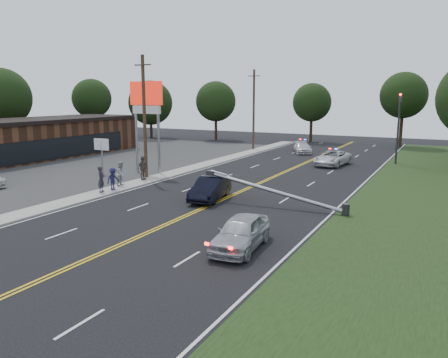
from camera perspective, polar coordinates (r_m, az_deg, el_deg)
The scene contains 25 objects.
ground at distance 22.32m, azimuth -10.14°, elevation -7.02°, with size 120.00×120.00×0.00m, color black.
parking_lot at distance 43.11m, azimuth -23.20°, elevation 0.89°, with size 25.00×60.00×0.01m, color #2D2D2D.
sidewalk at distance 34.97m, azimuth -11.05°, elevation -0.46°, with size 1.80×70.00×0.12m, color #9E988F.
centerline_yellow at distance 30.53m, azimuth 1.39°, elevation -1.99°, with size 0.36×80.00×0.00m, color gold.
pharmacy_building at distance 51.55m, azimuth -25.60°, elevation 4.66°, with size 8.40×30.40×4.30m.
pylon_sign at distance 38.77m, azimuth -10.10°, elevation 9.50°, with size 3.20×0.35×8.00m.
small_sign at distance 39.77m, azimuth -15.70°, elevation 3.99°, with size 1.60×0.14×3.10m.
traffic_signal at distance 47.03m, azimuth 21.84°, elevation 6.91°, with size 0.28×0.41×7.05m.
fallen_streetlight at distance 26.93m, azimuth 7.51°, elevation -1.84°, with size 9.36×0.44×1.91m.
utility_pole_mid at distance 36.43m, azimuth -10.35°, elevation 7.98°, with size 1.60×0.28×10.00m.
utility_pole_far at distance 55.45m, azimuth 3.90°, elevation 9.03°, with size 1.60×0.28×10.00m.
tree_2 at distance 62.83m, azimuth -27.12°, elevation 9.42°, with size 7.48×7.48×10.29m.
tree_3 at distance 69.08m, azimuth -16.89°, elevation 10.02°, with size 5.79×5.79×9.29m.
tree_4 at distance 72.33m, azimuth -9.59°, elevation 9.78°, with size 7.08×7.08×9.22m.
tree_5 at distance 68.35m, azimuth -1.08°, elevation 10.09°, with size 6.17×6.17×9.03m.
tree_6 at distance 66.30m, azimuth 11.41°, elevation 9.77°, with size 5.63×5.63×8.65m.
tree_7 at distance 63.94m, azimuth 22.41°, elevation 10.07°, with size 6.15×6.15×9.94m.
crashed_sedan at distance 28.85m, azimuth -1.82°, elevation -1.24°, with size 1.59×4.57×1.51m, color black.
waiting_sedan at distance 19.69m, azimuth 2.20°, elevation -7.00°, with size 1.78×4.41×1.50m, color #A8ABB1.
emergency_a at distance 44.50m, azimuth 13.98°, elevation 2.67°, with size 2.40×5.20×1.44m, color silver.
emergency_b at distance 53.41m, azimuth 10.20°, elevation 4.04°, with size 1.81×4.45×1.29m, color silver.
bystander_a at distance 31.71m, azimuth -15.74°, elevation -0.03°, with size 0.67×0.44×1.83m, color #25242B.
bystander_b at distance 33.67m, azimuth -13.24°, elevation 0.71°, with size 0.89×0.70×1.84m, color #9F9FA4.
bystander_c at distance 32.27m, azimuth -14.29°, elevation 0.02°, with size 1.03×0.59×1.60m, color #1D1C46.
bystander_d at distance 35.65m, azimuth -10.58°, elevation 1.44°, with size 1.13×0.47×1.93m, color #5A4E48.
Camera 1 is at (13.15, -16.71, 6.76)m, focal length 35.00 mm.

